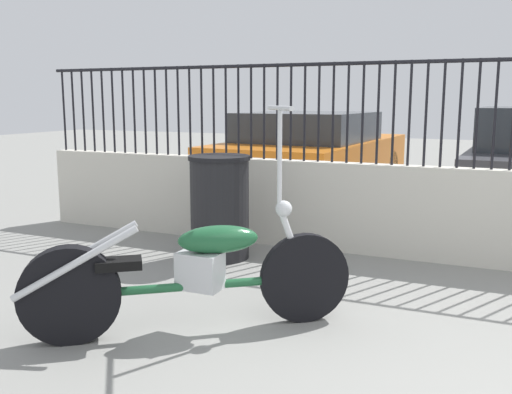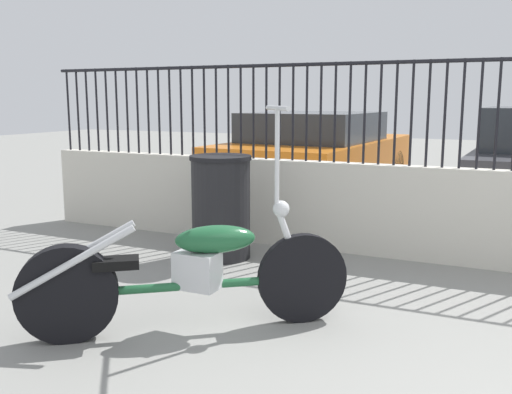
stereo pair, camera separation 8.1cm
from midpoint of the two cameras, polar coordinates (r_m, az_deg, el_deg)
name	(u,v)px [view 2 (the right image)]	position (r m, az deg, el deg)	size (l,w,h in m)	color
motorcycle_green	(175,274)	(3.69, -7.51, -7.63)	(1.78, 1.39, 1.45)	black
trash_bin	(221,207)	(5.37, -3.09, -0.99)	(0.58, 0.58, 0.97)	black
car_orange	(317,153)	(8.83, 6.38, 4.35)	(2.13, 4.19, 1.29)	black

